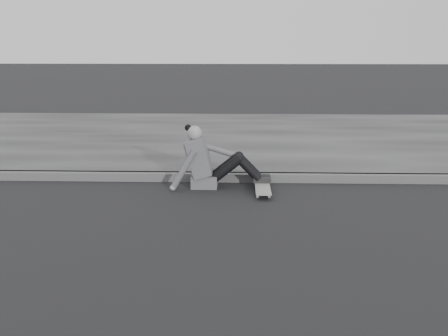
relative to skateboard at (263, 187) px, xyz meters
name	(u,v)px	position (x,y,z in m)	size (l,w,h in m)	color
ground	(234,255)	(-0.36, -2.05, -0.07)	(80.00, 80.00, 0.00)	black
curb	(236,177)	(-0.36, 0.53, -0.01)	(24.00, 0.16, 0.12)	#4E4E4E
sidewalk	(237,138)	(-0.36, 3.55, -0.01)	(24.00, 6.00, 0.12)	#383838
skateboard	(263,187)	(0.00, 0.00, 0.00)	(0.20, 0.78, 0.09)	#9B9B96
seated_woman	(209,162)	(-0.73, 0.25, 0.29)	(1.38, 0.46, 0.88)	#545457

